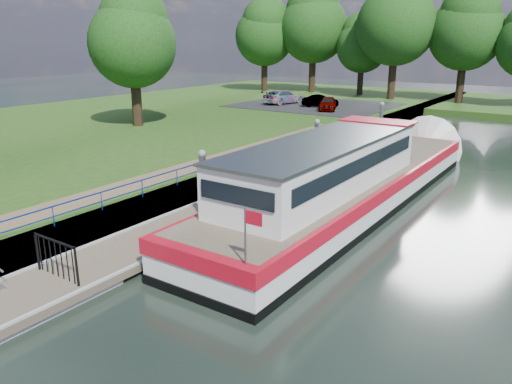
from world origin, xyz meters
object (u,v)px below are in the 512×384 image
Objects in this scene: car_a at (328,103)px; car_c at (283,97)px; pontoon at (268,192)px; car_b at (320,101)px; barge at (355,179)px.

car_a is 0.77× the size of car_c.
pontoon is 25.69m from car_b.
car_b is at bearing 120.69° from barge.
car_a is 5.98m from car_c.
car_a is at bearing 175.50° from car_c.
barge is at bearing -169.84° from car_b.
car_c reaches higher than car_b.
pontoon is 6.63× the size of car_c.
car_c is (-5.71, 1.78, 0.06)m from car_a.
car_b is 0.73× the size of car_c.
pontoon is at bearing -178.18° from car_b.
car_c is at bearing 127.63° from barge.
pontoon is 23.69m from car_a.
barge reaches higher than car_a.
car_a is 1.06× the size of car_b.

